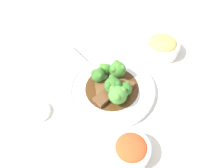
{
  "coord_description": "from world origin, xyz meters",
  "views": [
    {
      "loc": [
        0.31,
        -0.2,
        0.53
      ],
      "look_at": [
        0.0,
        0.0,
        0.03
      ],
      "focal_mm": 35.0,
      "sensor_mm": 36.0,
      "label": 1
    }
  ],
  "objects_px": {
    "beef_strip_0": "(114,82)",
    "serving_spoon": "(96,70)",
    "broccoli_floret_0": "(98,75)",
    "side_bowl_appetizer": "(162,46)",
    "broccoli_floret_1": "(113,85)",
    "side_bowl_kimchi": "(131,150)",
    "beef_strip_2": "(124,84)",
    "broccoli_floret_2": "(105,69)",
    "sauce_dish": "(38,112)",
    "beef_strip_1": "(101,89)",
    "main_plate": "(112,89)",
    "broccoli_floret_5": "(118,95)",
    "broccoli_floret_3": "(125,89)",
    "beef_strip_3": "(104,97)",
    "broccoli_floret_4": "(117,69)"
  },
  "relations": [
    {
      "from": "beef_strip_1",
      "to": "beef_strip_3",
      "type": "height_order",
      "value": "same"
    },
    {
      "from": "beef_strip_1",
      "to": "broccoli_floret_1",
      "type": "relative_size",
      "value": 0.98
    },
    {
      "from": "broccoli_floret_5",
      "to": "sauce_dish",
      "type": "xyz_separation_m",
      "value": [
        -0.1,
        -0.2,
        -0.05
      ]
    },
    {
      "from": "broccoli_floret_3",
      "to": "side_bowl_kimchi",
      "type": "relative_size",
      "value": 0.45
    },
    {
      "from": "broccoli_floret_3",
      "to": "beef_strip_0",
      "type": "bearing_deg",
      "value": -173.67
    },
    {
      "from": "broccoli_floret_0",
      "to": "side_bowl_appetizer",
      "type": "height_order",
      "value": "broccoli_floret_0"
    },
    {
      "from": "beef_strip_2",
      "to": "broccoli_floret_5",
      "type": "height_order",
      "value": "broccoli_floret_5"
    },
    {
      "from": "broccoli_floret_4",
      "to": "broccoli_floret_1",
      "type": "bearing_deg",
      "value": -45.7
    },
    {
      "from": "main_plate",
      "to": "side_bowl_kimchi",
      "type": "distance_m",
      "value": 0.19
    },
    {
      "from": "beef_strip_3",
      "to": "broccoli_floret_0",
      "type": "relative_size",
      "value": 1.26
    },
    {
      "from": "beef_strip_1",
      "to": "serving_spoon",
      "type": "relative_size",
      "value": 0.26
    },
    {
      "from": "main_plate",
      "to": "serving_spoon",
      "type": "xyz_separation_m",
      "value": [
        -0.08,
        -0.01,
        0.02
      ]
    },
    {
      "from": "beef_strip_3",
      "to": "broccoli_floret_1",
      "type": "distance_m",
      "value": 0.04
    },
    {
      "from": "broccoli_floret_0",
      "to": "broccoli_floret_2",
      "type": "distance_m",
      "value": 0.03
    },
    {
      "from": "broccoli_floret_1",
      "to": "broccoli_floret_4",
      "type": "distance_m",
      "value": 0.06
    },
    {
      "from": "beef_strip_3",
      "to": "serving_spoon",
      "type": "height_order",
      "value": "serving_spoon"
    },
    {
      "from": "side_bowl_appetizer",
      "to": "broccoli_floret_5",
      "type": "bearing_deg",
      "value": -68.47
    },
    {
      "from": "beef_strip_3",
      "to": "sauce_dish",
      "type": "bearing_deg",
      "value": -111.72
    },
    {
      "from": "main_plate",
      "to": "beef_strip_1",
      "type": "distance_m",
      "value": 0.04
    },
    {
      "from": "main_plate",
      "to": "broccoli_floret_1",
      "type": "xyz_separation_m",
      "value": [
        0.02,
        -0.01,
        0.04
      ]
    },
    {
      "from": "beef_strip_3",
      "to": "broccoli_floret_5",
      "type": "xyz_separation_m",
      "value": [
        0.03,
        0.03,
        0.03
      ]
    },
    {
      "from": "broccoli_floret_2",
      "to": "serving_spoon",
      "type": "bearing_deg",
      "value": -141.97
    },
    {
      "from": "broccoli_floret_5",
      "to": "serving_spoon",
      "type": "height_order",
      "value": "broccoli_floret_5"
    },
    {
      "from": "broccoli_floret_4",
      "to": "side_bowl_kimchi",
      "type": "height_order",
      "value": "broccoli_floret_4"
    },
    {
      "from": "main_plate",
      "to": "beef_strip_0",
      "type": "bearing_deg",
      "value": 121.31
    },
    {
      "from": "broccoli_floret_0",
      "to": "side_bowl_kimchi",
      "type": "height_order",
      "value": "broccoli_floret_0"
    },
    {
      "from": "beef_strip_2",
      "to": "beef_strip_1",
      "type": "bearing_deg",
      "value": -108.99
    },
    {
      "from": "broccoli_floret_1",
      "to": "side_bowl_kimchi",
      "type": "distance_m",
      "value": 0.18
    },
    {
      "from": "main_plate",
      "to": "beef_strip_2",
      "type": "xyz_separation_m",
      "value": [
        0.01,
        0.03,
        0.01
      ]
    },
    {
      "from": "beef_strip_2",
      "to": "broccoli_floret_5",
      "type": "bearing_deg",
      "value": -51.49
    },
    {
      "from": "broccoli_floret_0",
      "to": "broccoli_floret_4",
      "type": "distance_m",
      "value": 0.06
    },
    {
      "from": "beef_strip_0",
      "to": "broccoli_floret_5",
      "type": "distance_m",
      "value": 0.07
    },
    {
      "from": "broccoli_floret_1",
      "to": "side_bowl_appetizer",
      "type": "bearing_deg",
      "value": 104.59
    },
    {
      "from": "broccoli_floret_2",
      "to": "side_bowl_appetizer",
      "type": "xyz_separation_m",
      "value": [
        0.01,
        0.22,
        -0.01
      ]
    },
    {
      "from": "main_plate",
      "to": "broccoli_floret_2",
      "type": "relative_size",
      "value": 6.29
    },
    {
      "from": "main_plate",
      "to": "serving_spoon",
      "type": "distance_m",
      "value": 0.08
    },
    {
      "from": "serving_spoon",
      "to": "broccoli_floret_2",
      "type": "bearing_deg",
      "value": 38.03
    },
    {
      "from": "broccoli_floret_0",
      "to": "side_bowl_appetizer",
      "type": "relative_size",
      "value": 0.43
    },
    {
      "from": "beef_strip_0",
      "to": "broccoli_floret_1",
      "type": "height_order",
      "value": "broccoli_floret_1"
    },
    {
      "from": "beef_strip_2",
      "to": "broccoli_floret_0",
      "type": "relative_size",
      "value": 1.31
    },
    {
      "from": "beef_strip_1",
      "to": "broccoli_floret_3",
      "type": "height_order",
      "value": "broccoli_floret_3"
    },
    {
      "from": "broccoli_floret_1",
      "to": "sauce_dish",
      "type": "relative_size",
      "value": 0.85
    },
    {
      "from": "serving_spoon",
      "to": "sauce_dish",
      "type": "distance_m",
      "value": 0.2
    },
    {
      "from": "broccoli_floret_2",
      "to": "serving_spoon",
      "type": "distance_m",
      "value": 0.03
    },
    {
      "from": "beef_strip_3",
      "to": "broccoli_floret_2",
      "type": "relative_size",
      "value": 1.53
    },
    {
      "from": "beef_strip_0",
      "to": "side_bowl_kimchi",
      "type": "relative_size",
      "value": 0.52
    },
    {
      "from": "beef_strip_0",
      "to": "serving_spoon",
      "type": "xyz_separation_m",
      "value": [
        -0.07,
        -0.02,
        0.0
      ]
    },
    {
      "from": "beef_strip_0",
      "to": "serving_spoon",
      "type": "bearing_deg",
      "value": -161.58
    },
    {
      "from": "broccoli_floret_1",
      "to": "broccoli_floret_2",
      "type": "relative_size",
      "value": 1.39
    },
    {
      "from": "beef_strip_3",
      "to": "broccoli_floret_1",
      "type": "xyz_separation_m",
      "value": [
        -0.0,
        0.03,
        0.03
      ]
    }
  ]
}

